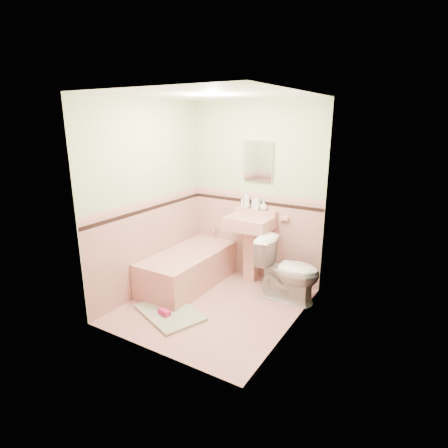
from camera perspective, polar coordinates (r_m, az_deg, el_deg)
The scene contains 32 objects.
floor at distance 4.67m, azimuth -1.62°, elevation -12.62°, with size 2.20×2.20×0.00m, color tan.
ceiling at distance 4.10m, azimuth -1.91°, elevation 19.68°, with size 2.20×2.20×0.00m, color white.
wall_back at distance 5.15m, azimuth 4.90°, elevation 4.93°, with size 2.50×2.50×0.00m, color #F8EDCA.
wall_front at distance 3.38m, azimuth -11.91°, elevation -1.37°, with size 2.50×2.50×0.00m, color #F8EDCA.
wall_left at distance 4.82m, azimuth -11.84°, elevation 3.86°, with size 2.50×2.50×0.00m, color #F8EDCA.
wall_right at distance 3.78m, azimuth 11.09°, elevation 0.57°, with size 2.50×2.50×0.00m, color #F8EDCA.
wainscot_back at distance 5.30m, azimuth 4.68°, elevation -2.00°, with size 2.00×2.00×0.00m, color #CF958B.
wainscot_front at distance 3.63m, azimuth -11.18°, elevation -11.16°, with size 2.00×2.00×0.00m, color #CF958B.
wainscot_left at distance 4.98m, azimuth -11.31°, elevation -3.48°, with size 2.20×2.20×0.00m, color #CF958B.
wainscot_right at distance 4.01m, azimuth 10.43°, elevation -8.40°, with size 2.20×2.20×0.00m, color #CF958B.
accent_back at distance 5.16m, azimuth 4.78°, elevation 3.48°, with size 2.00×2.00×0.00m, color black.
accent_front at distance 3.43m, azimuth -11.58°, elevation -3.37°, with size 2.00×2.00×0.00m, color black.
accent_left at distance 4.83m, azimuth -11.59°, elevation 2.33°, with size 2.20×2.20×0.00m, color black.
accent_right at distance 3.82m, azimuth 10.73°, elevation -1.27°, with size 2.20×2.20×0.00m, color black.
cap_back at distance 5.14m, azimuth 4.81°, elevation 4.56°, with size 2.00×2.00×0.00m, color tan.
cap_front at distance 3.40m, azimuth -11.68°, elevation -1.78°, with size 2.00×2.00×0.00m, color tan.
cap_left at distance 4.81m, azimuth -11.66°, elevation 3.49°, with size 2.20×2.20×0.00m, color tan.
cap_right at distance 3.80m, azimuth 10.81°, elevation 0.17°, with size 2.20×2.20×0.00m, color tan.
bathtub at distance 5.14m, azimuth -5.61°, elevation -7.10°, with size 0.70×1.50×0.45m, color tan.
tub_faucet at distance 5.56m, azimuth -1.31°, elevation -0.77°, with size 0.04×0.04×0.12m, color silver.
sink at distance 5.13m, azimuth 4.01°, elevation -4.03°, with size 0.61×0.50×0.96m, color tan, non-canonical shape.
sink_faucet at distance 5.11m, azimuth 4.83°, elevation 1.38°, with size 0.02×0.02×0.10m, color silver.
medicine_cabinet at distance 5.03m, azimuth 5.39°, elevation 9.84°, with size 0.43×0.04×0.54m, color white.
soap_dish at distance 5.00m, azimuth 9.45°, elevation 0.89°, with size 0.12×0.07×0.04m, color tan.
soap_bottle_left at distance 5.16m, azimuth 3.59°, elevation 3.84°, with size 0.09×0.10×0.24m, color #B2B2B2.
soap_bottle_mid at distance 5.10m, azimuth 5.14°, elevation 3.49°, with size 0.10×0.10×0.22m, color #B2B2B2.
soap_bottle_right at distance 5.06m, azimuth 6.21°, elevation 2.89°, with size 0.10×0.10×0.13m, color #B2B2B2.
tube at distance 5.21m, azimuth 2.88°, elevation 3.26°, with size 0.04×0.04×0.12m, color white.
toilet at distance 4.71m, azimuth 10.04°, elevation -7.13°, with size 0.45×0.79×0.81m, color white.
bucket at distance 5.14m, azimuth 8.28°, elevation -8.60°, with size 0.22×0.22×0.22m, color #0D1C94, non-canonical shape.
bath_mat at distance 4.53m, azimuth -8.54°, elevation -13.56°, with size 0.83×0.55×0.03m, color gray.
shoe at distance 4.44m, azimuth -9.33°, elevation -13.48°, with size 0.16×0.07×0.06m, color #BF1E59.
Camera 1 is at (2.22, -3.44, 2.24)m, focal length 29.14 mm.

